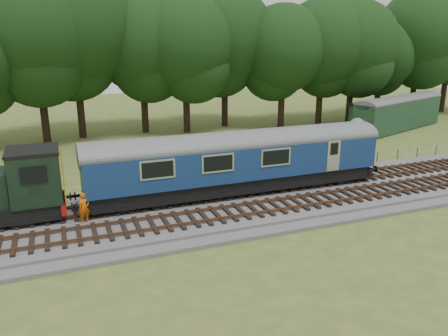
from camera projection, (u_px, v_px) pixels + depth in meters
name	position (u px, v px, depth m)	size (l,w,h in m)	color
ground	(294.00, 199.00, 26.65)	(120.00, 120.00, 0.00)	#475D22
ballast	(294.00, 196.00, 26.60)	(70.00, 7.00, 0.35)	#4C4C4F
track_north	(283.00, 185.00, 27.79)	(67.20, 2.40, 0.21)	black
track_south	(308.00, 201.00, 25.10)	(67.20, 2.40, 0.21)	black
fence	(262.00, 178.00, 30.68)	(64.00, 0.12, 1.00)	#6B6054
tree_line	(189.00, 131.00, 46.33)	(70.00, 8.00, 18.00)	black
dmu_railcar	(238.00, 157.00, 26.08)	(18.05, 2.86, 3.88)	black
worker	(84.00, 208.00, 22.10)	(0.58, 0.38, 1.60)	#DA5F0B
parked_coach	(399.00, 111.00, 46.73)	(14.09, 7.14, 3.60)	#1A3924
shed	(369.00, 116.00, 47.35)	(4.00, 4.00, 2.70)	#1A3924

